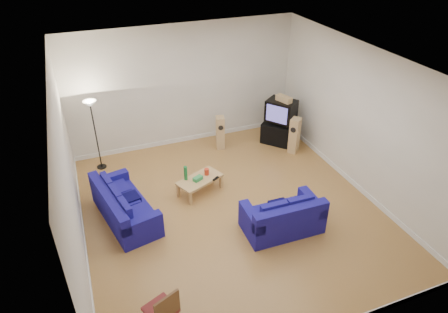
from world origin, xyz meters
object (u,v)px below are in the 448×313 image
object	(u,v)px
sofa_three_seat	(123,208)
tv_stand	(280,134)
coffee_table	(200,180)
sofa_loveseat	(283,219)
television	(281,111)

from	to	relation	value
sofa_three_seat	tv_stand	distance (m)	4.79
coffee_table	tv_stand	distance (m)	3.06
sofa_loveseat	television	distance (m)	3.67
coffee_table	tv_stand	size ratio (longest dim) A/B	1.22
sofa_loveseat	tv_stand	xyz separation A→B (m)	(1.61, 3.17, -0.00)
sofa_three_seat	television	world-z (taller)	television
television	sofa_loveseat	bearing A→B (deg)	-63.50
tv_stand	sofa_loveseat	bearing A→B (deg)	-68.80
sofa_three_seat	tv_stand	world-z (taller)	sofa_three_seat
tv_stand	television	bearing A→B (deg)	118.19
tv_stand	television	xyz separation A→B (m)	(0.02, 0.05, 0.67)
coffee_table	television	xyz separation A→B (m)	(2.76, 1.41, 0.63)
coffee_table	television	world-z (taller)	television
sofa_three_seat	coffee_table	bearing A→B (deg)	87.90
tv_stand	television	world-z (taller)	television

